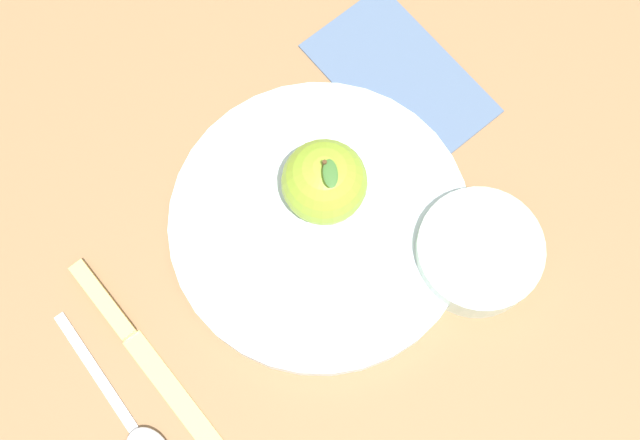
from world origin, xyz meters
TOP-DOWN VIEW (x-y plane):
  - ground_plane at (0.00, 0.00)m, footprint 2.40×2.40m
  - dinner_plate at (0.00, 0.05)m, footprint 0.27×0.27m
  - apple at (-0.02, 0.06)m, footprint 0.07×0.07m
  - side_bowl at (0.09, 0.16)m, footprint 0.11×0.11m
  - knife at (0.03, -0.14)m, footprint 0.23×0.07m
  - spoon at (0.10, -0.17)m, footprint 0.17×0.05m
  - linen_napkin at (-0.10, 0.19)m, footprint 0.20×0.14m

SIDE VIEW (x-z plane):
  - ground_plane at x=0.00m, z-range 0.00..0.00m
  - linen_napkin at x=-0.10m, z-range 0.00..0.00m
  - knife at x=0.03m, z-range 0.00..0.01m
  - spoon at x=0.10m, z-range 0.00..0.01m
  - dinner_plate at x=0.00m, z-range 0.00..0.02m
  - side_bowl at x=0.09m, z-range 0.00..0.04m
  - apple at x=-0.02m, z-range 0.01..0.10m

